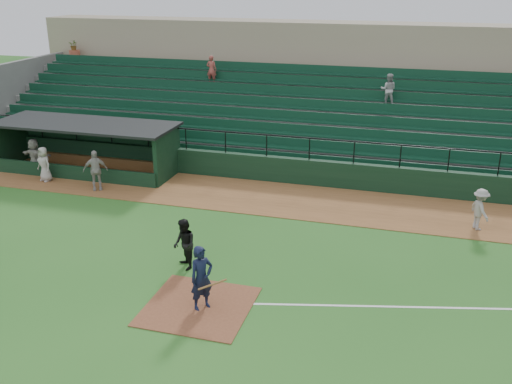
# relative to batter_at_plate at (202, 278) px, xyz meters

# --- Properties ---
(ground) EXTENTS (90.00, 90.00, 0.00)m
(ground) POSITION_rel_batter_at_plate_xyz_m (-0.14, 1.04, -0.98)
(ground) COLOR #275F1E
(ground) RESTS_ON ground
(warning_track) EXTENTS (40.00, 4.00, 0.03)m
(warning_track) POSITION_rel_batter_at_plate_xyz_m (-0.14, 9.04, -0.96)
(warning_track) COLOR brown
(warning_track) RESTS_ON ground
(home_plate_dirt) EXTENTS (3.00, 3.00, 0.03)m
(home_plate_dirt) POSITION_rel_batter_at_plate_xyz_m (-0.14, 0.04, -0.96)
(home_plate_dirt) COLOR brown
(home_plate_dirt) RESTS_ON ground
(foul_line) EXTENTS (17.49, 4.44, 0.01)m
(foul_line) POSITION_rel_batter_at_plate_xyz_m (7.86, 2.24, -0.97)
(foul_line) COLOR white
(foul_line) RESTS_ON ground
(stadium_structure) EXTENTS (38.00, 13.08, 6.40)m
(stadium_structure) POSITION_rel_batter_at_plate_xyz_m (-0.15, 17.50, 1.33)
(stadium_structure) COLOR black
(stadium_structure) RESTS_ON ground
(dugout) EXTENTS (8.90, 3.20, 2.42)m
(dugout) POSITION_rel_batter_at_plate_xyz_m (-9.89, 10.60, 0.35)
(dugout) COLOR black
(dugout) RESTS_ON ground
(batter_at_plate) EXTENTS (1.20, 0.85, 1.96)m
(batter_at_plate) POSITION_rel_batter_at_plate_xyz_m (0.00, 0.00, 0.00)
(batter_at_plate) COLOR black
(batter_at_plate) RESTS_ON ground
(umpire) EXTENTS (1.03, 1.05, 1.71)m
(umpire) POSITION_rel_batter_at_plate_xyz_m (-1.44, 2.14, -0.12)
(umpire) COLOR black
(umpire) RESTS_ON ground
(runner) EXTENTS (1.00, 1.19, 1.60)m
(runner) POSITION_rel_batter_at_plate_xyz_m (8.00, 8.06, -0.15)
(runner) COLOR #9B9691
(runner) RESTS_ON warning_track
(dugout_player_a) EXTENTS (1.13, 0.95, 1.82)m
(dugout_player_a) POSITION_rel_batter_at_plate_xyz_m (-8.10, 7.87, -0.04)
(dugout_player_a) COLOR #A8A19D
(dugout_player_a) RESTS_ON warning_track
(dugout_player_b) EXTENTS (0.92, 0.75, 1.63)m
(dugout_player_b) POSITION_rel_batter_at_plate_xyz_m (-11.01, 8.25, -0.13)
(dugout_player_b) COLOR #ADA7A1
(dugout_player_b) RESTS_ON warning_track
(dugout_player_c) EXTENTS (1.65, 0.63, 1.75)m
(dugout_player_c) POSITION_rel_batter_at_plate_xyz_m (-12.06, 9.02, -0.07)
(dugout_player_c) COLOR #9F9B95
(dugout_player_c) RESTS_ON warning_track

